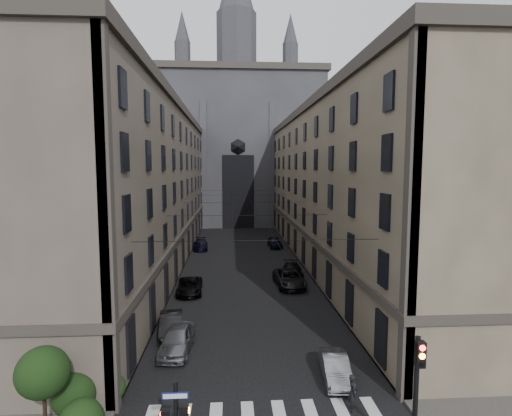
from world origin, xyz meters
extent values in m
cube|color=#383533|center=(-10.50, 36.00, 0.07)|extent=(7.00, 80.00, 0.15)
cube|color=#383533|center=(10.50, 36.00, 0.07)|extent=(7.00, 80.00, 0.15)
cube|color=#4E453C|center=(-13.50, 36.00, 9.00)|extent=(13.00, 60.00, 18.00)
cube|color=#38332D|center=(-13.50, 36.00, 18.40)|extent=(13.60, 60.60, 0.90)
cube|color=#38332D|center=(-13.50, 36.00, 4.20)|extent=(13.40, 60.30, 0.50)
cube|color=brown|center=(13.50, 36.00, 9.00)|extent=(13.00, 60.00, 18.00)
cube|color=#38332D|center=(13.50, 36.00, 18.40)|extent=(13.60, 60.60, 0.90)
cube|color=#38332D|center=(13.50, 36.00, 4.20)|extent=(13.40, 60.30, 0.50)
cube|color=#2D2D33|center=(0.00, 75.00, 15.00)|extent=(34.00, 22.00, 30.00)
cube|color=#38332D|center=(0.00, 75.00, 30.50)|extent=(35.00, 23.00, 1.20)
cylinder|color=#2D2D33|center=(0.00, 75.00, 37.00)|extent=(8.40, 8.40, 14.00)
cone|color=#2D2D33|center=(-11.00, 72.00, 36.50)|extent=(3.20, 3.20, 13.00)
cone|color=#2D2D33|center=(11.00, 72.00, 36.50)|extent=(3.20, 3.20, 13.00)
cube|color=black|center=(0.00, 63.95, 7.00)|extent=(6.00, 0.30, 14.00)
cube|color=orange|center=(-3.22, 1.50, 2.90)|extent=(0.34, 0.24, 0.38)
cube|color=#FF0C07|center=(-3.88, 1.60, 2.70)|extent=(0.34, 0.24, 0.38)
cube|color=navy|center=(-3.50, 1.37, 3.55)|extent=(0.95, 0.05, 0.24)
cylinder|color=black|center=(5.60, 2.00, 2.60)|extent=(0.20, 0.20, 5.20)
cube|color=black|center=(5.60, 1.78, 4.60)|extent=(0.34, 0.30, 1.00)
cylinder|color=#FF0C07|center=(5.60, 1.62, 4.92)|extent=(0.22, 0.05, 0.22)
cylinder|color=orange|center=(5.60, 1.62, 4.60)|extent=(0.22, 0.05, 0.22)
cylinder|color=black|center=(5.60, 1.62, 4.28)|extent=(0.22, 0.05, 0.22)
sphere|color=black|center=(-8.80, 5.80, 1.15)|extent=(2.00, 2.00, 2.00)
sphere|color=black|center=(-7.40, 6.80, 0.85)|extent=(1.40, 1.40, 1.40)
cylinder|color=black|center=(-9.50, 4.50, 1.35)|extent=(0.16, 0.16, 2.40)
sphere|color=black|center=(-9.50, 4.50, 2.95)|extent=(2.20, 2.20, 2.20)
cylinder|color=black|center=(0.00, 10.00, 7.50)|extent=(14.00, 0.03, 0.03)
cylinder|color=black|center=(0.00, 22.00, 7.50)|extent=(14.00, 0.03, 0.03)
cylinder|color=black|center=(0.00, 35.00, 7.50)|extent=(14.00, 0.03, 0.03)
cylinder|color=black|center=(0.00, 48.00, 7.50)|extent=(14.00, 0.03, 0.03)
cylinder|color=black|center=(0.00, 60.00, 7.50)|extent=(14.00, 0.03, 0.03)
cylinder|color=black|center=(-1.30, 36.00, 7.10)|extent=(0.03, 60.00, 0.03)
cylinder|color=black|center=(1.30, 36.00, 7.10)|extent=(0.03, 60.00, 0.03)
imported|color=slate|center=(-4.92, 12.31, 0.79)|extent=(2.17, 4.76, 1.58)
imported|color=black|center=(-5.66, 14.90, 0.74)|extent=(2.11, 4.64, 1.48)
imported|color=black|center=(-5.33, 24.14, 0.68)|extent=(2.45, 4.97, 1.36)
imported|color=black|center=(-5.79, 44.18, 0.70)|extent=(2.31, 4.94, 1.40)
imported|color=gray|center=(4.20, 8.41, 0.66)|extent=(1.76, 4.12, 1.32)
imported|color=black|center=(4.22, 25.76, 0.79)|extent=(2.93, 5.79, 1.57)
imported|color=black|center=(5.12, 29.25, 0.68)|extent=(2.18, 4.81, 1.37)
imported|color=black|center=(4.93, 44.96, 0.76)|extent=(2.03, 4.57, 1.53)
imported|color=black|center=(4.27, 5.56, 0.90)|extent=(0.45, 0.67, 1.79)
camera|label=1|loc=(-1.50, -12.17, 11.59)|focal=28.00mm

